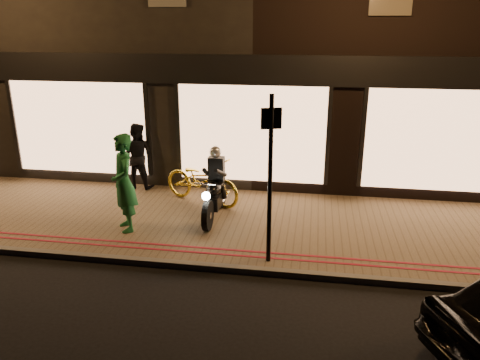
{
  "coord_description": "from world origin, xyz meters",
  "views": [
    {
      "loc": [
        1.52,
        -7.18,
        4.2
      ],
      "look_at": [
        0.04,
        1.91,
        1.1
      ],
      "focal_mm": 35.0,
      "sensor_mm": 36.0,
      "label": 1
    }
  ],
  "objects_px": {
    "motorcycle": "(215,191)",
    "person_green": "(124,183)",
    "sign_post": "(270,172)",
    "bicycle_gold": "(202,181)"
  },
  "relations": [
    {
      "from": "motorcycle",
      "to": "person_green",
      "type": "bearing_deg",
      "value": -150.46
    },
    {
      "from": "bicycle_gold",
      "to": "person_green",
      "type": "height_order",
      "value": "person_green"
    },
    {
      "from": "motorcycle",
      "to": "person_green",
      "type": "height_order",
      "value": "person_green"
    },
    {
      "from": "sign_post",
      "to": "bicycle_gold",
      "type": "height_order",
      "value": "sign_post"
    },
    {
      "from": "motorcycle",
      "to": "sign_post",
      "type": "bearing_deg",
      "value": -52.15
    },
    {
      "from": "person_green",
      "to": "sign_post",
      "type": "bearing_deg",
      "value": 38.99
    },
    {
      "from": "motorcycle",
      "to": "person_green",
      "type": "distance_m",
      "value": 1.95
    },
    {
      "from": "bicycle_gold",
      "to": "person_green",
      "type": "bearing_deg",
      "value": 169.3
    },
    {
      "from": "person_green",
      "to": "bicycle_gold",
      "type": "bearing_deg",
      "value": 111.24
    },
    {
      "from": "bicycle_gold",
      "to": "sign_post",
      "type": "bearing_deg",
      "value": -121.41
    }
  ]
}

